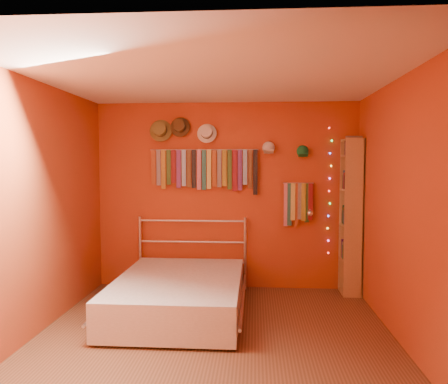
% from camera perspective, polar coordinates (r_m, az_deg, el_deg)
% --- Properties ---
extents(ground, '(3.50, 3.50, 0.00)m').
position_cam_1_polar(ground, '(4.46, -1.29, -18.45)').
color(ground, '#54321C').
rests_on(ground, ground).
extents(back_wall, '(3.50, 0.02, 2.50)m').
position_cam_1_polar(back_wall, '(5.89, 0.28, -0.49)').
color(back_wall, '#983A18').
rests_on(back_wall, ground).
extents(right_wall, '(0.02, 3.50, 2.50)m').
position_cam_1_polar(right_wall, '(4.36, 22.28, -2.29)').
color(right_wall, '#983A18').
rests_on(right_wall, ground).
extents(left_wall, '(0.02, 3.50, 2.50)m').
position_cam_1_polar(left_wall, '(4.66, -23.29, -1.94)').
color(left_wall, '#983A18').
rests_on(left_wall, ground).
extents(ceiling, '(3.50, 3.50, 0.02)m').
position_cam_1_polar(ceiling, '(4.21, -1.34, 14.88)').
color(ceiling, white).
rests_on(ceiling, back_wall).
extents(tie_rack, '(1.45, 0.03, 0.60)m').
position_cam_1_polar(tie_rack, '(5.84, -2.50, 3.17)').
color(tie_rack, silver).
rests_on(tie_rack, back_wall).
extents(small_tie_rack, '(0.40, 0.03, 0.58)m').
position_cam_1_polar(small_tie_rack, '(5.85, 9.62, -1.33)').
color(small_tie_rack, silver).
rests_on(small_tie_rack, back_wall).
extents(fedora_olive, '(0.30, 0.16, 0.30)m').
position_cam_1_polar(fedora_olive, '(5.92, -8.34, 8.03)').
color(fedora_olive, brown).
rests_on(fedora_olive, back_wall).
extents(fedora_brown, '(0.26, 0.14, 0.26)m').
position_cam_1_polar(fedora_brown, '(5.88, -5.82, 8.52)').
color(fedora_brown, '#4A331A').
rests_on(fedora_brown, back_wall).
extents(fedora_white, '(0.26, 0.14, 0.26)m').
position_cam_1_polar(fedora_white, '(5.82, -2.28, 7.75)').
color(fedora_white, silver).
rests_on(fedora_white, back_wall).
extents(cap_white, '(0.17, 0.22, 0.17)m').
position_cam_1_polar(cap_white, '(5.82, 5.83, 5.76)').
color(cap_white, silver).
rests_on(cap_white, back_wall).
extents(cap_green, '(0.17, 0.21, 0.17)m').
position_cam_1_polar(cap_green, '(5.85, 10.22, 5.25)').
color(cap_green, '#187036').
rests_on(cap_green, back_wall).
extents(fairy_lights, '(0.06, 0.02, 1.68)m').
position_cam_1_polar(fairy_lights, '(5.92, 13.60, 0.12)').
color(fairy_lights, '#FF3333').
rests_on(fairy_lights, back_wall).
extents(reading_lamp, '(0.07, 0.32, 0.09)m').
position_cam_1_polar(reading_lamp, '(5.70, 11.11, -2.72)').
color(reading_lamp, silver).
rests_on(reading_lamp, back_wall).
extents(bookshelf, '(0.25, 0.34, 2.00)m').
position_cam_1_polar(bookshelf, '(5.82, 16.65, -3.00)').
color(bookshelf, '#9B7046').
rests_on(bookshelf, ground).
extents(bed, '(1.46, 2.01, 0.97)m').
position_cam_1_polar(bed, '(5.04, -5.86, -13.12)').
color(bed, silver).
rests_on(bed, ground).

